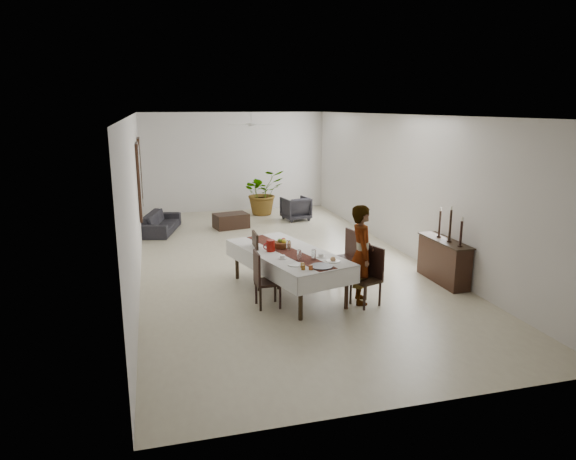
{
  "coord_description": "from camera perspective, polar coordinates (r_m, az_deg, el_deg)",
  "views": [
    {
      "loc": [
        -2.66,
        -10.74,
        3.37
      ],
      "look_at": [
        -0.17,
        -1.44,
        1.05
      ],
      "focal_mm": 32.0,
      "sensor_mm": 36.0,
      "label": 1
    }
  ],
  "objects": [
    {
      "name": "chair_right_far_leg_fr",
      "position": [
        10.49,
        6.39,
        -4.06
      ],
      "size": [
        0.05,
        0.05,
        0.42
      ],
      "primitive_type": "cylinder",
      "rotation": [
        0.0,
        0.0,
        0.19
      ],
      "color": "black",
      "rests_on": "floor"
    },
    {
      "name": "bread_near_right",
      "position": [
        8.79,
        5.02,
        -3.27
      ],
      "size": [
        0.09,
        0.09,
        0.09
      ],
      "primitive_type": "sphere",
      "color": "tan",
      "rests_on": "plate_near_right"
    },
    {
      "name": "red_pitcher",
      "position": [
        9.36,
        -1.95,
        -1.75
      ],
      "size": [
        0.19,
        0.19,
        0.21
      ],
      "primitive_type": "cylinder",
      "rotation": [
        0.0,
        0.0,
        0.28
      ],
      "color": "maroon",
      "rests_on": "tablecloth_top"
    },
    {
      "name": "jam_jar_c",
      "position": [
        8.44,
        1.62,
        -3.93
      ],
      "size": [
        0.07,
        0.07,
        0.08
      ],
      "primitive_type": "cylinder",
      "color": "brown",
      "rests_on": "tablecloth_top"
    },
    {
      "name": "sofa",
      "position": [
        14.52,
        -13.91,
        0.82
      ],
      "size": [
        1.17,
        1.96,
        0.54
      ],
      "primitive_type": "imported",
      "rotation": [
        0.0,
        0.0,
        1.31
      ],
      "color": "#252327",
      "rests_on": "floor"
    },
    {
      "name": "candlestick_far_shaft",
      "position": [
        10.54,
        16.52,
        0.7
      ],
      "size": [
        0.05,
        0.05,
        0.5
      ],
      "primitive_type": "cylinder",
      "color": "black",
      "rests_on": "candlestick_far_base"
    },
    {
      "name": "table_leg_bl",
      "position": [
        10.31,
        -5.69,
        -3.45
      ],
      "size": [
        0.09,
        0.09,
        0.73
      ],
      "primitive_type": "cylinder",
      "rotation": [
        0.0,
        0.0,
        0.28
      ],
      "color": "black",
      "rests_on": "floor"
    },
    {
      "name": "candlestick_far_candle",
      "position": [
        10.48,
        16.62,
        2.23
      ],
      "size": [
        0.03,
        0.03,
        0.07
      ],
      "primitive_type": "cylinder",
      "color": "white",
      "rests_on": "candlestick_far_shaft"
    },
    {
      "name": "saucer_left",
      "position": [
        8.92,
        -0.61,
        -3.17
      ],
      "size": [
        0.16,
        0.16,
        0.01
      ],
      "primitive_type": "cylinder",
      "color": "white",
      "rests_on": "tablecloth_top"
    },
    {
      "name": "table_leg_fr",
      "position": [
        8.81,
        6.53,
        -6.47
      ],
      "size": [
        0.09,
        0.09,
        0.73
      ],
      "primitive_type": "cylinder",
      "rotation": [
        0.0,
        0.0,
        0.28
      ],
      "color": "black",
      "rests_on": "floor"
    },
    {
      "name": "serving_tray",
      "position": [
        8.48,
        3.73,
        -4.05
      ],
      "size": [
        0.38,
        0.38,
        0.02
      ],
      "primitive_type": "cylinder",
      "color": "#3B3B3F",
      "rests_on": "tablecloth_top"
    },
    {
      "name": "chair_right_far_back",
      "position": [
        10.21,
        7.09,
        -1.47
      ],
      "size": [
        0.12,
        0.43,
        0.55
      ],
      "primitive_type": "cube",
      "rotation": [
        0.0,
        0.0,
        1.76
      ],
      "color": "black",
      "rests_on": "chair_right_far_seat"
    },
    {
      "name": "fan_rod",
      "position": [
        14.0,
        -4.1,
        12.42
      ],
      "size": [
        0.04,
        0.04,
        0.2
      ],
      "primitive_type": "cylinder",
      "color": "silver",
      "rests_on": "ceiling"
    },
    {
      "name": "wine_glass_mid",
      "position": [
        8.83,
        1.25,
        -2.79
      ],
      "size": [
        0.07,
        0.07,
        0.18
      ],
      "primitive_type": "cylinder",
      "color": "white",
      "rests_on": "tablecloth_top"
    },
    {
      "name": "chair_right_near_leg_bl",
      "position": [
        8.84,
        8.49,
        -7.52
      ],
      "size": [
        0.06,
        0.06,
        0.43
      ],
      "primitive_type": "cylinder",
      "rotation": [
        0.0,
        0.0,
        0.33
      ],
      "color": "black",
      "rests_on": "floor"
    },
    {
      "name": "chair_right_near_leg_br",
      "position": [
        9.09,
        6.98,
        -6.87
      ],
      "size": [
        0.06,
        0.06,
        0.43
      ],
      "primitive_type": "cylinder",
      "rotation": [
        0.0,
        0.0,
        0.33
      ],
      "color": "black",
      "rests_on": "floor"
    },
    {
      "name": "mirror_glass_far",
      "position": [
        15.14,
        -15.96,
        6.33
      ],
      "size": [
        0.01,
        0.9,
        1.7
      ],
      "primitive_type": "cube",
      "color": "white",
      "rests_on": "mirror_frame_far"
    },
    {
      "name": "fan_blade_w",
      "position": [
        13.94,
        -5.53,
        11.56
      ],
      "size": [
        0.55,
        0.1,
        0.01
      ],
      "primitive_type": "cube",
      "color": "silver",
      "rests_on": "fan_hub"
    },
    {
      "name": "plate_far_left",
      "position": [
        9.71,
        -3.52,
        -1.8
      ],
      "size": [
        0.25,
        0.25,
        0.02
      ],
      "primitive_type": "cylinder",
      "color": "white",
      "rests_on": "tablecloth_top"
    },
    {
      "name": "candlestick_near_shaft",
      "position": [
        9.95,
        18.67,
        -0.34
      ],
      "size": [
        0.05,
        0.05,
        0.46
      ],
      "primitive_type": "cylinder",
      "color": "black",
      "rests_on": "candlestick_near_base"
    },
    {
      "name": "chair_left_far_leg_br",
      "position": [
        9.72,
        -1.09,
        -5.33
      ],
      "size": [
        0.05,
        0.05,
        0.45
      ],
      "primitive_type": "cylinder",
      "rotation": [
        0.0,
        0.0,
        -0.01
      ],
      "color": "black",
      "rests_on": "floor"
    },
    {
      "name": "jam_jar_a",
      "position": [
        8.33,
        2.55,
        -4.17
      ],
      "size": [
        0.07,
        0.07,
        0.08
      ],
      "primitive_type": "cylinder",
      "color": "#923D15",
      "rests_on": "tablecloth_top"
    },
    {
      "name": "tablecloth_drape_right",
      "position": [
        9.74,
        3.04,
        -2.76
      ],
      "size": [
        0.75,
        2.61,
        0.31
      ],
      "primitive_type": "cube",
      "rotation": [
        0.0,
        0.0,
        0.28
      ],
      "color": "white",
      "rests_on": "dining_table_top"
    },
    {
      "name": "table_runner",
      "position": [
        9.38,
        -0.07,
        -2.36
      ],
      "size": [
        1.07,
        2.62,
        0.0
      ],
      "primitive_type": "cube",
      "rotation": [
        0.0,
        0.0,
        0.28
      ],
      "color": "#512017",
      "rests_on": "tablecloth_top"
    },
    {
      "name": "floor",
      "position": [
        11.57,
        -1.01,
        -3.39
      ],
      "size": [
        6.0,
        12.0,
        0.0
      ],
      "primitive_type": "cube",
      "color": "beige",
      "rests_on": "ground"
    },
    {
      "name": "chair_right_near_back",
      "position": [
        9.04,
        9.62,
        -3.51
      ],
      "size": [
        0.18,
        0.42,
        0.55
      ],
      "primitive_type": "cube",
      "rotation": [
        0.0,
        0.0,
        1.9
      ],
      "color": "black",
      "rests_on": "chair_right_near_seat"
    },
    {
      "name": "coffee_table",
      "position": [
        14.68,
        -6.35,
        1.03
      ],
      "size": [
        1.04,
        0.8,
        0.41
      ],
      "primitive_type": "cube",
      "rotation": [
        0.0,
        0.0,
        0.2
      ],
      "color": "black",
      "rests_on": "floor"
    },
    {
      "name": "candlestick_near_candle",
      "position": [
        9.89,
        18.79,
        1.15
      ],
      "size": [
        0.03,
        0.03,
        0.07
      ],
      "primitive_type": "cylinder",
      "color": "white",
      "rests_on": "candlestick_near_shaft"
    },
    {
      "name": "candlestick_mid_candle",
      "position": [
        10.16,
        17.72,
        2.34
      ],
      "size": [
        0.03,
        0.03,
        0.07
      ],
      "primitive_type": "cylinder",
      "color": "beige",
      "rests_on": "candlestick_mid_shaft"
    },
    {
      "name": "candlestick_near_base",
      "position": [
        10.0,
        18.57,
        -1.69
      ],
      "size": [
        0.09,
        0.09,
        0.03
      ],
      "primitive_type": "cylinder",
      "color": "black",
      "rests_on": "sideboard_top"
    },
    {
      "name": "tablecloth_drape_far",
      "position": [
        10.56,
        -3.81,
        -1.46
      ],
      "size": [
        1.19,
        0.35,
        0.31
      ],
      "primitive_type": "cube",
      "rotation": [
        0.0,
        0.0,
        0.28
      ],
      "color": "white",
      "rests_on": "dining_table_top"
    },
    {
      "name": "potted_plant",
      "position": [
        16.39,
        -2.81,
        4.23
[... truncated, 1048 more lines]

